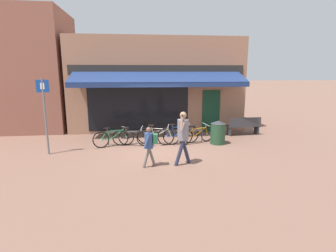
# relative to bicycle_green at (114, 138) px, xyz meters

# --- Properties ---
(ground_plane) EXTENTS (160.00, 160.00, 0.00)m
(ground_plane) POSITION_rel_bicycle_green_xyz_m (1.76, -0.62, -0.36)
(ground_plane) COLOR brown
(shop_front) EXTENTS (8.85, 4.44, 4.69)m
(shop_front) POSITION_rel_bicycle_green_xyz_m (2.01, 3.75, 1.99)
(shop_front) COLOR #9E7056
(shop_front) RESTS_ON ground_plane
(bike_rack_rail) EXTENTS (4.06, 0.04, 0.57)m
(bike_rack_rail) POSITION_rel_bicycle_green_xyz_m (1.74, 0.16, 0.13)
(bike_rack_rail) COLOR #47494F
(bike_rack_rail) RESTS_ON ground_plane
(bicycle_green) EXTENTS (1.67, 0.74, 0.83)m
(bicycle_green) POSITION_rel_bicycle_green_xyz_m (0.00, 0.00, 0.00)
(bicycle_green) COLOR black
(bicycle_green) RESTS_ON ground_plane
(bicycle_black) EXTENTS (1.67, 0.60, 0.83)m
(bicycle_black) POSITION_rel_bicycle_green_xyz_m (0.75, -0.07, 0.00)
(bicycle_black) COLOR black
(bicycle_black) RESTS_ON ground_plane
(bicycle_silver) EXTENTS (1.78, 0.66, 0.86)m
(bicycle_silver) POSITION_rel_bicycle_green_xyz_m (1.81, 0.06, 0.02)
(bicycle_silver) COLOR black
(bicycle_silver) RESTS_ON ground_plane
(bicycle_blue) EXTENTS (1.82, 0.59, 0.88)m
(bicycle_blue) POSITION_rel_bicycle_green_xyz_m (2.67, 0.04, 0.04)
(bicycle_blue) COLOR black
(bicycle_blue) RESTS_ON ground_plane
(bicycle_orange) EXTENTS (1.69, 0.81, 0.82)m
(bicycle_orange) POSITION_rel_bicycle_green_xyz_m (3.47, 0.08, 0.00)
(bicycle_orange) COLOR black
(bicycle_orange) RESTS_ON ground_plane
(pedestrian_adult) EXTENTS (0.59, 0.62, 1.77)m
(pedestrian_adult) POSITION_rel_bicycle_green_xyz_m (2.45, -2.41, 0.72)
(pedestrian_adult) COLOR #282D47
(pedestrian_adult) RESTS_ON ground_plane
(pedestrian_child) EXTENTS (0.50, 0.44, 1.31)m
(pedestrian_child) POSITION_rel_bicycle_green_xyz_m (1.37, -2.51, 0.46)
(pedestrian_child) COLOR slate
(pedestrian_child) RESTS_ON ground_plane
(litter_bin) EXTENTS (0.63, 0.63, 0.99)m
(litter_bin) POSITION_rel_bicycle_green_xyz_m (4.33, -0.09, 0.14)
(litter_bin) COLOR #23472D
(litter_bin) RESTS_ON ground_plane
(parking_sign) EXTENTS (0.44, 0.07, 2.78)m
(parking_sign) POSITION_rel_bicycle_green_xyz_m (-2.31, -0.80, 1.33)
(parking_sign) COLOR slate
(parking_sign) RESTS_ON ground_plane
(park_bench) EXTENTS (1.63, 0.59, 0.87)m
(park_bench) POSITION_rel_bicycle_green_xyz_m (6.04, 1.29, 0.11)
(park_bench) COLOR #38383D
(park_bench) RESTS_ON ground_plane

